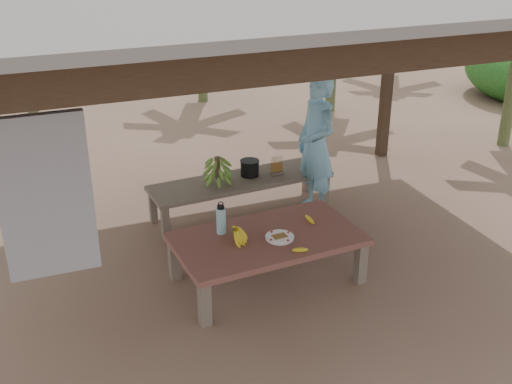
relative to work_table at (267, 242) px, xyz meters
name	(u,v)px	position (x,y,z in m)	size (l,w,h in m)	color
ground	(265,265)	(0.08, 0.27, -0.43)	(80.00, 80.00, 0.00)	brown
work_table	(267,242)	(0.00, 0.00, 0.00)	(1.86, 1.12, 0.50)	brown
bench	(241,183)	(0.28, 1.51, -0.04)	(2.24, 0.76, 0.45)	brown
ripe_banana_bunch	(233,235)	(-0.34, 0.01, 0.14)	(0.26, 0.22, 0.16)	yellow
plate	(280,238)	(0.09, -0.10, 0.08)	(0.28, 0.28, 0.04)	white
loose_banana_front	(300,250)	(0.17, -0.39, 0.09)	(0.04, 0.17, 0.04)	yellow
loose_banana_side	(310,219)	(0.52, 0.13, 0.09)	(0.04, 0.17, 0.04)	yellow
water_flask	(221,220)	(-0.39, 0.23, 0.21)	(0.09, 0.09, 0.34)	teal
green_banana_stalk	(218,170)	(-0.02, 1.48, 0.19)	(0.30, 0.30, 0.35)	#598C2D
cooking_pot	(250,168)	(0.41, 1.57, 0.11)	(0.22, 0.22, 0.19)	black
skewer_rack	(277,165)	(0.73, 1.49, 0.14)	(0.18, 0.08, 0.24)	#A57F47
woman	(316,145)	(1.12, 1.24, 0.42)	(0.62, 0.41, 1.71)	#77BEE2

